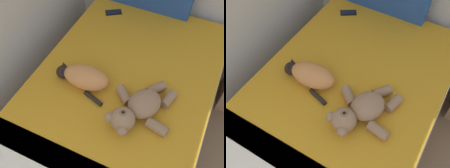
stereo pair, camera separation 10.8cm
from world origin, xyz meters
TOP-DOWN VIEW (x-y plane):
  - bed at (0.92, 2.64)m, footprint 1.35×1.95m
  - cat at (0.67, 2.48)m, footprint 0.43×0.25m
  - teddy_bear at (1.13, 2.39)m, footprint 0.44×0.54m
  - cell_phone at (0.52, 3.32)m, footprint 0.16×0.14m

SIDE VIEW (x-z plane):
  - bed at x=0.92m, z-range 0.00..0.54m
  - cell_phone at x=0.52m, z-range 0.54..0.55m
  - cat at x=0.67m, z-range 0.54..0.69m
  - teddy_bear at x=1.13m, z-range 0.53..0.70m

